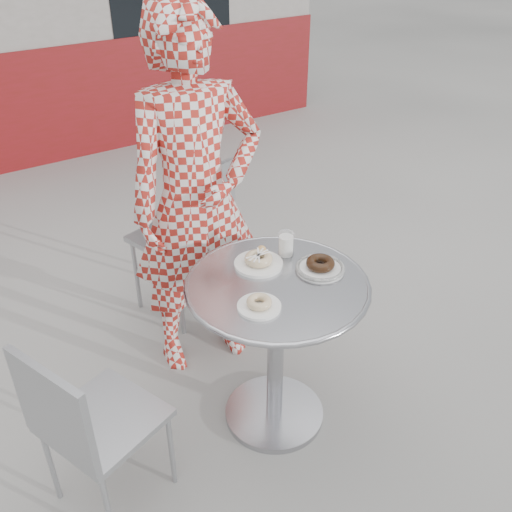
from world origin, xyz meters
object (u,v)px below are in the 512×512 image
chair_far (184,265)px  plate_far (259,260)px  plate_checker (320,266)px  chair_left (108,451)px  seated_person (197,202)px  bistro_table (276,319)px  plate_near (259,304)px  milk_cup (286,245)px

chair_far → plate_far: chair_far is taller
chair_far → plate_checker: size_ratio=4.48×
plate_far → plate_checker: plate_far is taller
chair_left → seated_person: seated_person is taller
chair_left → plate_checker: 1.12m
bistro_table → chair_left: 0.85m
plate_far → plate_checker: (0.19, -0.17, -0.00)m
plate_near → plate_checker: size_ratio=0.81×
bistro_table → milk_cup: 0.32m
plate_near → milk_cup: milk_cup is taller
bistro_table → plate_near: bearing=-148.3°
plate_near → chair_far: bearing=79.0°
plate_checker → milk_cup: (-0.05, 0.18, 0.03)m
chair_far → plate_checker: 1.13m
chair_far → plate_near: 1.21m
plate_checker → chair_left: bearing=177.0°
chair_far → milk_cup: 0.99m
plate_far → milk_cup: milk_cup is taller
chair_left → seated_person: bearing=-73.1°
plate_far → chair_left: bearing=-171.2°
bistro_table → plate_near: 0.27m
chair_far → seated_person: (-0.10, -0.40, 0.60)m
chair_left → seated_person: size_ratio=0.46×
plate_checker → milk_cup: bearing=105.1°
bistro_table → chair_far: chair_far is taller
chair_far → chair_left: (-0.84, -0.96, -0.03)m
chair_left → plate_checker: (0.98, -0.05, 0.53)m
chair_far → plate_near: bearing=63.3°
plate_far → plate_checker: 0.26m
seated_person → plate_far: bearing=-76.3°
bistro_table → seated_person: 0.67m
seated_person → bistro_table: bearing=-79.2°
chair_left → milk_cup: 1.10m
bistro_table → plate_far: plate_far is taller
chair_far → plate_checker: bearing=82.4°
bistro_table → chair_far: (0.06, 0.99, -0.29)m
chair_left → plate_far: plate_far is taller
chair_left → milk_cup: (0.93, 0.12, 0.56)m
chair_left → plate_near: 0.83m
chair_far → chair_left: size_ratio=1.14×
chair_left → plate_far: size_ratio=3.94×
chair_left → plate_checker: size_ratio=3.93×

